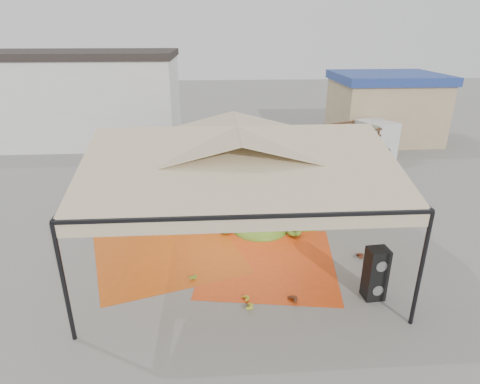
{
  "coord_description": "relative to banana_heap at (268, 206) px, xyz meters",
  "views": [
    {
      "loc": [
        -0.66,
        -11.52,
        6.67
      ],
      "look_at": [
        0.2,
        1.5,
        1.3
      ],
      "focal_mm": 30.0,
      "sensor_mm": 36.0,
      "label": 1
    }
  ],
  "objects": [
    {
      "name": "vendor",
      "position": [
        0.42,
        3.75,
        0.31
      ],
      "size": [
        0.64,
        0.44,
        1.69
      ],
      "primitive_type": "imported",
      "rotation": [
        0.0,
        0.0,
        3.08
      ],
      "color": "gray",
      "rests_on": "ground"
    },
    {
      "name": "truck_left",
      "position": [
        -2.4,
        6.05,
        0.71
      ],
      "size": [
        6.19,
        4.26,
        2.02
      ],
      "rotation": [
        0.0,
        0.0,
        0.43
      ],
      "color": "#462517",
      "rests_on": "ground"
    },
    {
      "name": "hand_green",
      "position": [
        -2.68,
        -3.69,
        -0.44
      ],
      "size": [
        0.51,
        0.48,
        0.18
      ],
      "primitive_type": "ellipsoid",
      "rotation": [
        0.0,
        0.0,
        -0.49
      ],
      "color": "#557F1A",
      "rests_on": "ground"
    },
    {
      "name": "truck_right",
      "position": [
        5.22,
        6.69,
        0.68
      ],
      "size": [
        6.04,
        4.04,
        1.97
      ],
      "rotation": [
        0.0,
        0.0,
        0.4
      ],
      "color": "#53321B",
      "rests_on": "ground"
    },
    {
      "name": "hand_red_a",
      "position": [
        2.44,
        -2.95,
        -0.42
      ],
      "size": [
        0.51,
        0.43,
        0.22
      ],
      "primitive_type": "ellipsoid",
      "rotation": [
        0.0,
        0.0,
        -0.08
      ],
      "color": "maroon",
      "rests_on": "ground"
    },
    {
      "name": "banana_heap",
      "position": [
        0.0,
        0.0,
        0.0
      ],
      "size": [
        5.6,
        4.89,
        1.06
      ],
      "primitive_type": "ellipsoid",
      "rotation": [
        0.0,
        0.0,
        0.18
      ],
      "color": "#487C19",
      "rests_on": "ground"
    },
    {
      "name": "building_tan",
      "position": [
        8.74,
        11.05,
        1.54
      ],
      "size": [
        6.3,
        5.3,
        4.1
      ],
      "color": "tan",
      "rests_on": "ground"
    },
    {
      "name": "tarp_right",
      "position": [
        -0.36,
        -2.94,
        -0.53
      ],
      "size": [
        4.58,
        4.75,
        0.01
      ],
      "primitive_type": "cube",
      "rotation": [
        0.0,
        0.0,
        -0.15
      ],
      "color": "#E54115",
      "rests_on": "ground"
    },
    {
      "name": "ground",
      "position": [
        -1.26,
        -1.95,
        -0.53
      ],
      "size": [
        90.0,
        90.0,
        0.0
      ],
      "primitive_type": "plane",
      "color": "slate",
      "rests_on": "ground"
    },
    {
      "name": "building_white",
      "position": [
        -11.26,
        12.05,
        2.18
      ],
      "size": [
        14.3,
        6.3,
        5.4
      ],
      "color": "silver",
      "rests_on": "ground"
    },
    {
      "name": "hand_red_b",
      "position": [
        -0.05,
        -4.98,
        -0.42
      ],
      "size": [
        0.59,
        0.52,
        0.22
      ],
      "primitive_type": "ellipsoid",
      "rotation": [
        0.0,
        0.0,
        0.28
      ],
      "color": "#572D13",
      "rests_on": "ground"
    },
    {
      "name": "speaker_stack",
      "position": [
        2.19,
        -4.88,
        0.2
      ],
      "size": [
        0.57,
        0.51,
        1.46
      ],
      "rotation": [
        0.0,
        0.0,
        0.09
      ],
      "color": "black",
      "rests_on": "ground"
    },
    {
      "name": "canopy_tent",
      "position": [
        -1.26,
        -1.95,
        2.77
      ],
      "size": [
        8.1,
        8.1,
        4.0
      ],
      "color": "black",
      "rests_on": "ground"
    },
    {
      "name": "hand_yellow_a",
      "position": [
        -1.21,
        -5.13,
        -0.43
      ],
      "size": [
        0.52,
        0.46,
        0.2
      ],
      "primitive_type": "ellipsoid",
      "rotation": [
        0.0,
        0.0,
        -0.24
      ],
      "color": "gold",
      "rests_on": "ground"
    },
    {
      "name": "tarp_left",
      "position": [
        -3.5,
        -2.27,
        -0.53
      ],
      "size": [
        5.36,
        5.22,
        0.01
      ],
      "primitive_type": "cube",
      "rotation": [
        0.0,
        0.0,
        0.3
      ],
      "color": "#CC5013",
      "rests_on": "ground"
    },
    {
      "name": "hanging_bunches",
      "position": [
        -0.92,
        -1.74,
        2.09
      ],
      "size": [
        3.24,
        0.24,
        0.2
      ],
      "color": "#427A19",
      "rests_on": "ground"
    },
    {
      "name": "hand_yellow_b",
      "position": [
        -1.27,
        -4.83,
        -0.44
      ],
      "size": [
        0.49,
        0.44,
        0.19
      ],
      "primitive_type": "ellipsoid",
      "rotation": [
        0.0,
        0.0,
        0.27
      ],
      "color": "gold",
      "rests_on": "ground"
    },
    {
      "name": "banana_leaves",
      "position": [
        -3.89,
        -0.29,
        -0.53
      ],
      "size": [
        0.96,
        1.36,
        3.7
      ],
      "primitive_type": null,
      "color": "#266E1D",
      "rests_on": "ground"
    }
  ]
}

